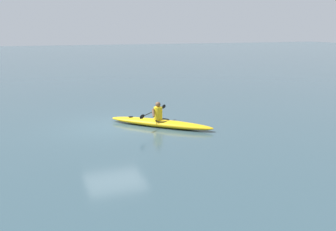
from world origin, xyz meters
name	(u,v)px	position (x,y,z in m)	size (l,w,h in m)	color
ground_plane	(113,126)	(0.00, 0.00, 0.00)	(160.00, 160.00, 0.00)	#334C56
kayak	(160,123)	(-1.79, 0.79, 0.15)	(3.78, 3.64, 0.30)	#EAB214
kayaker	(158,112)	(-1.71, 0.71, 0.61)	(1.75, 1.83, 0.74)	yellow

